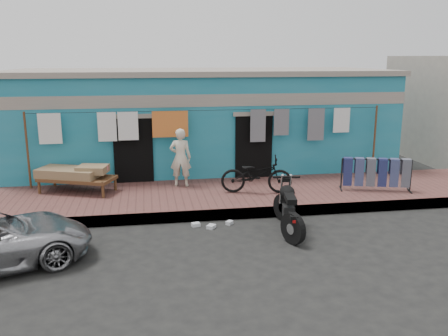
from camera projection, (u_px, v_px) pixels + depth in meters
The scene contains 13 objects.
ground at pixel (240, 244), 9.77m from camera, with size 80.00×80.00×0.00m, color black.
sidewalk at pixel (218, 197), 12.62m from camera, with size 28.00×3.00×0.25m, color brown.
curb at pixel (227, 214), 11.23m from camera, with size 28.00×0.10×0.25m, color gray.
building at pixel (200, 120), 16.09m from camera, with size 12.20×5.20×3.36m.
clothesline at pixel (203, 128), 13.40m from camera, with size 10.06×0.06×2.10m.
seated_person at pixel (180, 158), 13.05m from camera, with size 0.58×0.39×1.62m, color beige.
bicycle at pixel (257, 171), 12.44m from camera, with size 0.65×1.85×1.20m, color black.
motorcycle at pixel (289, 207), 10.34m from camera, with size 0.89×1.83×1.14m, color black, non-canonical shape.
charpoy at pixel (77, 179), 12.58m from camera, with size 2.26×1.65×0.69m, color brown, non-canonical shape.
jeans_rack at pixel (376, 174), 12.69m from camera, with size 1.94×0.89×0.91m, color black, non-canonical shape.
litter_a at pixel (196, 225), 10.79m from camera, with size 0.18×0.14×0.08m, color silver.
litter_b at pixel (229, 223), 10.91m from camera, with size 0.16×0.12×0.08m, color silver.
litter_c at pixel (211, 227), 10.66m from camera, with size 0.20×0.16×0.08m, color silver.
Camera 1 is at (-1.82, -8.97, 3.76)m, focal length 38.00 mm.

